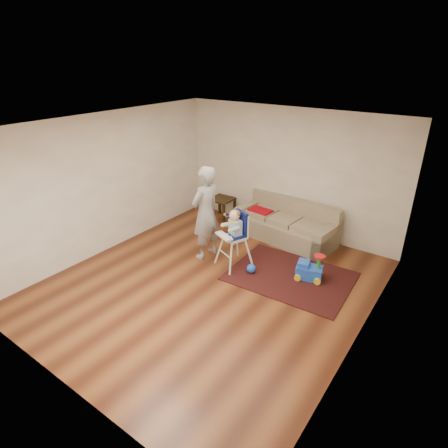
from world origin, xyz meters
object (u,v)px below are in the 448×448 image
Objects in this scene: ride_on_toy at (310,266)px; toy_ball at (251,268)px; sofa at (285,221)px; adult at (206,213)px; side_table at (222,208)px; high_chair at (234,239)px.

ride_on_toy is 1.04m from toy_ball.
sofa is 1.21× the size of adult.
side_table is 3.11m from ride_on_toy.
ride_on_toy is 0.27× the size of adult.
adult is (-0.65, -0.01, 0.37)m from high_chair.
adult is at bearing 177.73° from toy_ball.
adult reaches higher than sofa.
side_table is (-1.75, 0.12, -0.16)m from sofa.
ride_on_toy is at bearing 25.28° from toy_ball.
high_chair is (-0.42, 0.06, 0.45)m from toy_ball.
high_chair is at bearing -179.43° from ride_on_toy.
sofa reaches higher than toy_ball.
sofa is at bearing 95.55° from toy_ball.
toy_ball is at bearing 15.27° from high_chair.
sofa is at bearing 103.36° from high_chair.
high_chair is (-0.26, -1.54, 0.13)m from sofa.
adult is (0.84, -1.67, 0.66)m from side_table.
ride_on_toy is 2.92× the size of toy_ball.
ride_on_toy is 2.14m from adult.
sofa is 4.31× the size of side_table.
toy_ball is (0.15, -1.59, -0.31)m from sofa.
sofa reaches higher than ride_on_toy.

